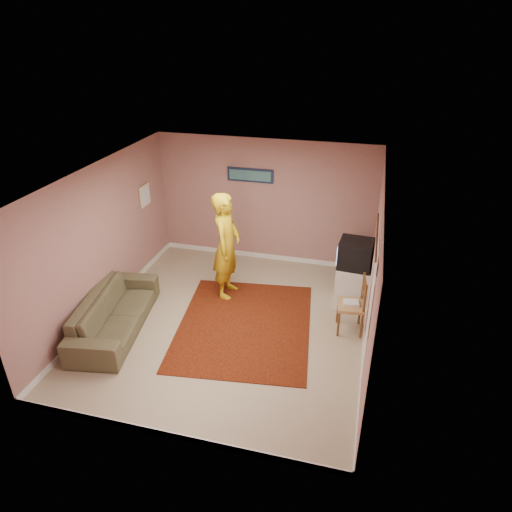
% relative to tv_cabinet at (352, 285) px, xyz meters
% --- Properties ---
extents(ground, '(5.00, 5.00, 0.00)m').
position_rel_tv_cabinet_xyz_m(ground, '(-1.95, -1.16, -0.38)').
color(ground, tan).
rests_on(ground, ground).
extents(wall_back, '(4.50, 0.02, 2.60)m').
position_rel_tv_cabinet_xyz_m(wall_back, '(-1.95, 1.34, 0.92)').
color(wall_back, '#9F7069').
rests_on(wall_back, ground).
extents(wall_front, '(4.50, 0.02, 2.60)m').
position_rel_tv_cabinet_xyz_m(wall_front, '(-1.95, -3.66, 0.92)').
color(wall_front, '#9F7069').
rests_on(wall_front, ground).
extents(wall_left, '(0.02, 5.00, 2.60)m').
position_rel_tv_cabinet_xyz_m(wall_left, '(-4.20, -1.16, 0.92)').
color(wall_left, '#9F7069').
rests_on(wall_left, ground).
extents(wall_right, '(0.02, 5.00, 2.60)m').
position_rel_tv_cabinet_xyz_m(wall_right, '(0.30, -1.16, 0.92)').
color(wall_right, '#9F7069').
rests_on(wall_right, ground).
extents(ceiling, '(4.50, 5.00, 0.02)m').
position_rel_tv_cabinet_xyz_m(ceiling, '(-1.95, -1.16, 2.22)').
color(ceiling, white).
rests_on(ceiling, wall_back).
extents(baseboard_back, '(4.50, 0.02, 0.10)m').
position_rel_tv_cabinet_xyz_m(baseboard_back, '(-1.95, 1.33, -0.33)').
color(baseboard_back, white).
rests_on(baseboard_back, ground).
extents(baseboard_front, '(4.50, 0.02, 0.10)m').
position_rel_tv_cabinet_xyz_m(baseboard_front, '(-1.95, -3.65, -0.33)').
color(baseboard_front, white).
rests_on(baseboard_front, ground).
extents(baseboard_left, '(0.02, 5.00, 0.10)m').
position_rel_tv_cabinet_xyz_m(baseboard_left, '(-4.19, -1.16, -0.33)').
color(baseboard_left, white).
rests_on(baseboard_left, ground).
extents(baseboard_right, '(0.02, 5.00, 0.10)m').
position_rel_tv_cabinet_xyz_m(baseboard_right, '(0.29, -1.16, -0.33)').
color(baseboard_right, white).
rests_on(baseboard_right, ground).
extents(window, '(0.01, 1.10, 1.50)m').
position_rel_tv_cabinet_xyz_m(window, '(0.29, -2.06, 1.07)').
color(window, black).
rests_on(window, wall_right).
extents(curtain_sheer, '(0.01, 0.75, 2.10)m').
position_rel_tv_cabinet_xyz_m(curtain_sheer, '(0.28, -2.21, 0.87)').
color(curtain_sheer, silver).
rests_on(curtain_sheer, wall_right).
extents(curtain_floral, '(0.01, 0.35, 2.10)m').
position_rel_tv_cabinet_xyz_m(curtain_floral, '(0.26, -1.51, 0.87)').
color(curtain_floral, '#EEE9CB').
rests_on(curtain_floral, wall_right).
extents(curtain_rod, '(0.02, 1.40, 0.02)m').
position_rel_tv_cabinet_xyz_m(curtain_rod, '(0.25, -2.06, 1.94)').
color(curtain_rod, brown).
rests_on(curtain_rod, wall_right).
extents(picture_back, '(0.95, 0.04, 0.28)m').
position_rel_tv_cabinet_xyz_m(picture_back, '(-2.25, 1.30, 1.47)').
color(picture_back, '#161F3C').
rests_on(picture_back, wall_back).
extents(picture_left, '(0.04, 0.38, 0.42)m').
position_rel_tv_cabinet_xyz_m(picture_left, '(-4.17, 0.44, 1.17)').
color(picture_left, beige).
rests_on(picture_left, wall_left).
extents(area_rug, '(2.51, 2.99, 0.01)m').
position_rel_tv_cabinet_xyz_m(area_rug, '(-1.69, -1.16, -0.37)').
color(area_rug, black).
rests_on(area_rug, ground).
extents(tv_cabinet, '(0.60, 0.54, 0.76)m').
position_rel_tv_cabinet_xyz_m(tv_cabinet, '(0.00, 0.00, 0.00)').
color(tv_cabinet, white).
rests_on(tv_cabinet, ground).
extents(crt_tv, '(0.62, 0.56, 0.49)m').
position_rel_tv_cabinet_xyz_m(crt_tv, '(-0.01, 0.00, 0.63)').
color(crt_tv, black).
rests_on(crt_tv, tv_cabinet).
extents(chair_a, '(0.50, 0.49, 0.50)m').
position_rel_tv_cabinet_xyz_m(chair_a, '(-0.05, 0.66, 0.18)').
color(chair_a, '#A58750').
rests_on(chair_a, ground).
extents(dvd_player, '(0.39, 0.33, 0.06)m').
position_rel_tv_cabinet_xyz_m(dvd_player, '(-0.05, 0.66, 0.12)').
color(dvd_player, '#ACADB1').
rests_on(dvd_player, chair_a).
extents(blue_throw, '(0.44, 0.06, 0.46)m').
position_rel_tv_cabinet_xyz_m(blue_throw, '(-0.05, 0.85, 0.36)').
color(blue_throw, '#90A7EC').
rests_on(blue_throw, chair_a).
extents(chair_b, '(0.48, 0.50, 0.54)m').
position_rel_tv_cabinet_xyz_m(chair_b, '(0.02, -0.84, 0.23)').
color(chair_b, '#A58750').
rests_on(chair_b, ground).
extents(game_console, '(0.27, 0.22, 0.05)m').
position_rel_tv_cabinet_xyz_m(game_console, '(0.02, -0.84, 0.16)').
color(game_console, white).
rests_on(game_console, chair_b).
extents(sofa, '(1.22, 2.33, 0.65)m').
position_rel_tv_cabinet_xyz_m(sofa, '(-3.75, -1.78, -0.06)').
color(sofa, '#4B482E').
rests_on(sofa, ground).
extents(person, '(0.48, 0.73, 2.00)m').
position_rel_tv_cabinet_xyz_m(person, '(-2.28, -0.25, 0.62)').
color(person, gold).
rests_on(person, ground).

